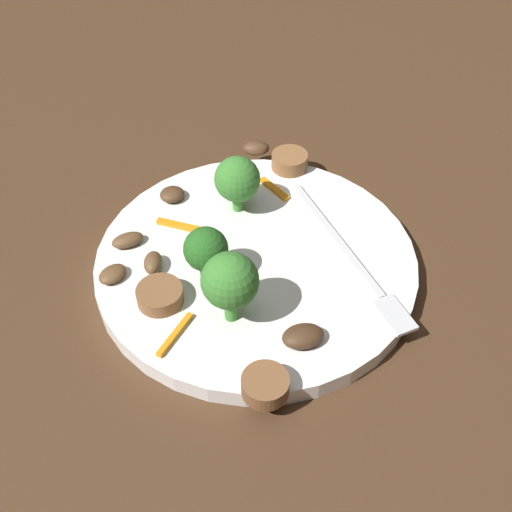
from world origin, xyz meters
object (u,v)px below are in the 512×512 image
(mushroom_0, at_px, (303,336))
(pepper_strip_0, at_px, (274,189))
(mushroom_1, at_px, (172,194))
(pepper_strip_1, at_px, (179,226))
(mushroom_3, at_px, (113,274))
(mushroom_4, at_px, (128,240))
(sausage_slice_1, at_px, (265,385))
(mushroom_5, at_px, (256,148))
(fork, at_px, (355,263))
(broccoli_floret_0, at_px, (230,282))
(broccoli_floret_1, at_px, (237,180))
(pepper_strip_3, at_px, (175,335))
(broccoli_floret_2, at_px, (206,250))
(mushroom_2, at_px, (153,263))
(sausage_slice_2, at_px, (160,295))
(sausage_slice_0, at_px, (290,161))
(plate, at_px, (256,263))

(mushroom_0, height_order, pepper_strip_0, mushroom_0)
(mushroom_1, height_order, pepper_strip_1, mushroom_1)
(mushroom_3, xyz_separation_m, mushroom_4, (-0.02, 0.03, 0.00))
(sausage_slice_1, distance_m, mushroom_0, 0.05)
(sausage_slice_1, distance_m, mushroom_5, 0.26)
(mushroom_3, relative_size, pepper_strip_0, 0.65)
(fork, bearing_deg, broccoli_floret_0, -84.89)
(mushroom_4, distance_m, pepper_strip_0, 0.14)
(mushroom_5, height_order, pepper_strip_0, mushroom_5)
(broccoli_floret_1, distance_m, pepper_strip_3, 0.15)
(broccoli_floret_2, relative_size, mushroom_3, 2.03)
(pepper_strip_1, bearing_deg, mushroom_5, 106.53)
(mushroom_2, relative_size, mushroom_5, 0.91)
(sausage_slice_1, bearing_deg, sausage_slice_2, -176.98)
(pepper_strip_0, bearing_deg, pepper_strip_1, -100.41)
(broccoli_floret_1, bearing_deg, pepper_strip_1, -105.50)
(sausage_slice_0, xyz_separation_m, pepper_strip_3, (0.09, -0.20, -0.01))
(broccoli_floret_2, distance_m, mushroom_3, 0.08)
(sausage_slice_2, distance_m, pepper_strip_1, 0.08)
(plate, distance_m, mushroom_2, 0.08)
(plate, xyz_separation_m, broccoli_floret_1, (-0.05, 0.03, 0.04))
(mushroom_2, bearing_deg, mushroom_3, -113.31)
(fork, height_order, pepper_strip_1, same)
(broccoli_floret_0, height_order, sausage_slice_2, broccoli_floret_0)
(mushroom_0, bearing_deg, mushroom_5, 146.72)
(mushroom_0, bearing_deg, broccoli_floret_0, -155.39)
(sausage_slice_0, bearing_deg, mushroom_1, -108.29)
(pepper_strip_0, bearing_deg, broccoli_floret_0, -54.88)
(broccoli_floret_2, relative_size, pepper_strip_1, 1.20)
(broccoli_floret_1, bearing_deg, mushroom_4, -105.10)
(fork, bearing_deg, mushroom_1, -142.02)
(plate, height_order, broccoli_floret_2, broccoli_floret_2)
(plate, xyz_separation_m, pepper_strip_3, (0.02, -0.10, 0.01))
(sausage_slice_1, relative_size, pepper_strip_1, 0.82)
(broccoli_floret_2, relative_size, sausage_slice_0, 1.42)
(broccoli_floret_1, xyz_separation_m, pepper_strip_3, (0.08, -0.12, -0.03))
(mushroom_0, xyz_separation_m, mushroom_1, (-0.19, 0.02, -0.00))
(broccoli_floret_2, xyz_separation_m, mushroom_0, (0.09, 0.01, -0.02))
(sausage_slice_0, height_order, mushroom_4, sausage_slice_0)
(mushroom_0, bearing_deg, mushroom_2, -163.84)
(broccoli_floret_1, xyz_separation_m, sausage_slice_1, (0.15, -0.11, -0.03))
(plate, bearing_deg, mushroom_2, -121.89)
(broccoli_floret_1, xyz_separation_m, pepper_strip_1, (-0.01, -0.05, -0.03))
(broccoli_floret_1, height_order, pepper_strip_3, broccoli_floret_1)
(mushroom_5, bearing_deg, mushroom_4, -81.68)
(sausage_slice_0, height_order, pepper_strip_3, sausage_slice_0)
(sausage_slice_1, relative_size, mushroom_4, 1.23)
(sausage_slice_0, height_order, mushroom_3, sausage_slice_0)
(mushroom_4, bearing_deg, pepper_strip_0, 78.23)
(fork, height_order, mushroom_4, mushroom_4)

